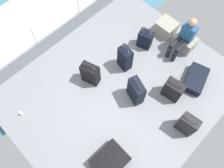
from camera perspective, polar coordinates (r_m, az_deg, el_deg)
The scene contains 16 objects.
ground_plane at distance 5.44m, azimuth 1.86°, elevation -1.15°, with size 4.40×5.20×0.06m, color gray.
gunwale_port at distance 6.18m, azimuth -13.08°, elevation 12.90°, with size 0.06×5.20×0.45m, color gray.
railing_port at distance 5.77m, azimuth -14.26°, elevation 16.31°, with size 0.04×4.20×1.02m.
sea_wake at distance 7.50m, azimuth -19.25°, elevation 15.83°, with size 12.00×12.00×0.01m.
cargo_crate_0 at distance 6.38m, azimuth 13.89°, elevation 14.11°, with size 0.54×0.46×0.35m.
cargo_crate_1 at distance 6.20m, azimuth 18.25°, elevation 10.38°, with size 0.60×0.42×0.37m.
passenger_seated at distance 5.80m, azimuth 18.27°, elevation 11.54°, with size 0.34×0.66×1.07m.
suitcase_0 at distance 5.26m, azimuth -5.63°, elevation 2.65°, with size 0.47×0.35×0.75m.
suitcase_1 at distance 5.92m, azimuth 8.59°, elevation 11.40°, with size 0.42×0.34×0.68m.
suitcase_2 at distance 5.42m, azimuth 3.39°, elevation 6.67°, with size 0.38×0.28×0.83m.
suitcase_3 at distance 5.04m, azimuth 18.97°, elevation -9.91°, with size 0.40×0.27×0.80m.
suitcase_4 at distance 4.82m, azimuth -0.52°, elevation -19.34°, with size 0.59×0.71×0.26m.
suitcase_5 at distance 5.03m, azimuth 6.24°, elevation -1.86°, with size 0.49×0.35×0.79m.
suitcase_7 at distance 5.77m, azimuth 20.85°, elevation 1.19°, with size 0.65×0.86×0.22m.
suitcase_8 at distance 5.28m, azimuth 15.56°, elevation -1.47°, with size 0.48×0.32×0.71m.
paper_cup at distance 5.54m, azimuth -22.54°, elevation -7.03°, with size 0.08×0.08×0.10m, color white.
Camera 1 is at (1.45, -1.72, 4.93)m, focal length 35.20 mm.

